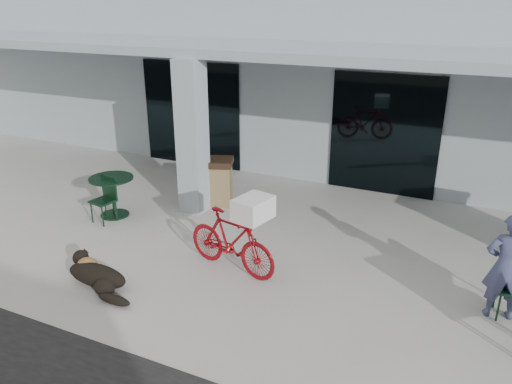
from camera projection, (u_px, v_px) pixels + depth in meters
The scene contains 14 objects.
ground at pixel (201, 276), 8.04m from camera, with size 80.00×80.00×0.00m, color #B8B5AD.
building at pixel (349, 70), 14.40m from camera, with size 22.00×7.00×4.50m, color #9EACB2.
storefront_glass_left at pixel (191, 114), 13.02m from camera, with size 2.80×0.06×2.70m, color black.
storefront_glass_right at pixel (384, 135), 11.05m from camera, with size 2.40×0.06×2.70m, color black.
column at pixel (192, 138), 10.01m from camera, with size 0.50×0.50×3.12m, color #9EACB2.
overhang at pixel (287, 50), 9.92m from camera, with size 22.00×2.80×0.18m, color #9EACB2.
bicycle at pixel (231, 241), 8.05m from camera, with size 0.49×1.73×1.04m, color maroon.
laundry_basket at pixel (253, 209), 7.55m from camera, with size 0.59×0.43×0.35m, color white.
dog at pixel (97, 274), 7.70m from camera, with size 1.23×0.41×0.41m, color black, non-canonical shape.
cup_near_dog at pixel (216, 244), 8.98m from camera, with size 0.08×0.08×0.10m, color white.
cafe_table_near at pixel (113, 197), 10.13m from camera, with size 0.89×0.89×0.83m, color #11321C, non-canonical shape.
cafe_chair_near at pixel (103, 200), 9.83m from camera, with size 0.41×0.45×0.92m, color #11321C, non-canonical shape.
person at pixel (506, 267), 6.76m from camera, with size 0.57×0.38×1.57m, color #41476D.
trash_receptacle at pixel (219, 182), 10.70m from camera, with size 0.59×0.59×1.01m, color olive, non-canonical shape.
Camera 1 is at (3.77, -5.96, 4.19)m, focal length 35.00 mm.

